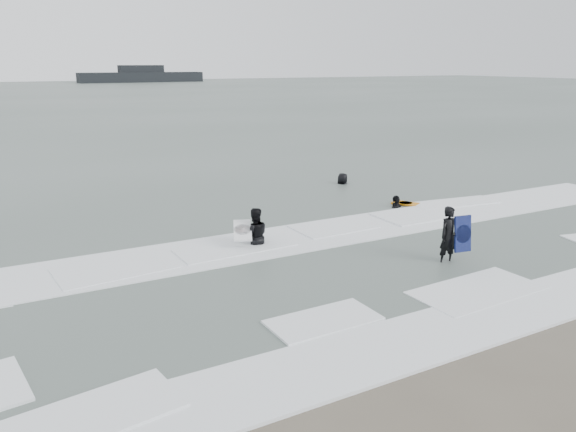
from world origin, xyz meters
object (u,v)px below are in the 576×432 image
surfer_wading (255,246)px  surfer_right_far (343,185)px  vessel_horizon (141,76)px  surfer_right_near (396,208)px  surfer_centre (447,264)px

surfer_wading → surfer_right_far: (6.90, 5.82, 0.00)m
surfer_wading → vessel_horizon: vessel_horizon is taller
surfer_right_near → surfer_right_far: (0.52, 4.31, 0.00)m
surfer_right_far → vessel_horizon: bearing=-126.9°
surfer_wading → surfer_right_near: (6.38, 1.52, 0.00)m
surfer_right_near → surfer_right_far: bearing=-116.4°
surfer_centre → surfer_right_far: surfer_right_far is taller
surfer_right_far → vessel_horizon: size_ratio=0.05×
surfer_right_far → surfer_wading: bearing=13.6°
surfer_centre → surfer_wading: size_ratio=0.93×
surfer_wading → surfer_right_far: surfer_wading is taller
surfer_wading → surfer_right_near: surfer_wading is taller
surfer_wading → surfer_right_far: size_ratio=1.01×
surfer_right_near → vessel_horizon: bearing=-119.8°
surfer_centre → surfer_right_far: bearing=73.5°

